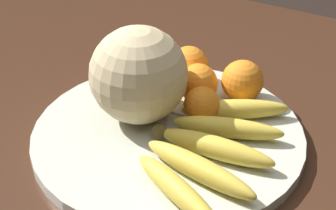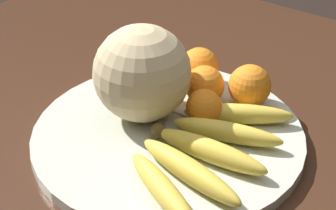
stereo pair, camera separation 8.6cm
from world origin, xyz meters
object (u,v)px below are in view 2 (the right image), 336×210
Objects in this scene: fruit_bowl at (168,135)px; produce_tag at (189,111)px; orange_mid_center at (204,107)px; kitchen_table at (153,171)px; orange_front_right at (250,86)px; banana_bunch at (206,150)px; orange_back_left at (205,85)px; orange_front_left at (199,67)px; melon at (142,73)px.

produce_tag reaches higher than fruit_bowl.
fruit_bowl is at bearing -118.89° from orange_mid_center.
kitchen_table is 0.16m from orange_mid_center.
orange_front_right is 0.10m from orange_mid_center.
banana_bunch is 5.62× the size of orange_mid_center.
kitchen_table is 0.10m from fruit_bowl.
banana_bunch is at bearing -54.99° from orange_back_left.
orange_front_left is 0.78× the size of produce_tag.
melon is 0.11m from produce_tag.
orange_mid_center is (0.08, -0.10, -0.01)m from orange_front_left.
orange_front_left is at bearing 127.96° from orange_mid_center.
orange_front_right is at bearing -2.80° from orange_front_left.
kitchen_table is at bearing 162.70° from banana_bunch.
melon is 2.18× the size of orange_front_right.
banana_bunch is 0.10m from orange_mid_center.
orange_front_left is 1.18× the size of orange_mid_center.
fruit_bowl is 5.99× the size of orange_front_right.
orange_back_left is (-0.03, 0.05, 0.00)m from orange_mid_center.
fruit_bowl is at bearing -9.87° from kitchen_table.
orange_back_left is at bearing 121.07° from banana_bunch.
fruit_bowl reaches higher than kitchen_table.
orange_back_left is (0.04, 0.10, 0.14)m from kitchen_table.
orange_front_left is at bearing 106.33° from fruit_bowl.
orange_back_left is at bearing 57.25° from melon.
fruit_bowl is 0.16m from orange_front_left.
orange_front_left is (-0.01, 0.15, 0.14)m from kitchen_table.
orange_front_left is at bearing 132.57° from orange_back_left.
kitchen_table is at bearing 170.13° from fruit_bowl.
melon is at bearing -97.09° from orange_front_left.
orange_front_right reaches higher than produce_tag.
kitchen_table is 0.22m from orange_front_right.
orange_front_right reaches higher than orange_back_left.
fruit_bowl is 7.38× the size of orange_mid_center.
banana_bunch is 3.71× the size of produce_tag.
produce_tag is at bearing 94.80° from fruit_bowl.
orange_back_left is (0.06, 0.09, -0.05)m from melon.
fruit_bowl is 4.87× the size of produce_tag.
banana_bunch is at bearing -53.87° from orange_mid_center.
orange_front_right is at bearing 71.31° from orange_mid_center.
kitchen_table is 17.41× the size of orange_front_right.
fruit_bowl is (0.04, -0.01, 0.10)m from kitchen_table.
melon is at bearing 167.63° from fruit_bowl.
orange_mid_center is 0.87× the size of orange_back_left.
orange_mid_center reaches higher than banana_bunch.
orange_front_right reaches higher than orange_mid_center.
orange_front_right is 0.81× the size of produce_tag.
orange_mid_center is at bearing 61.11° from fruit_bowl.
orange_mid_center is at bearing -108.69° from orange_front_right.
orange_front_left is (-0.13, 0.17, 0.02)m from banana_bunch.
fruit_bowl is 0.11m from melon.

